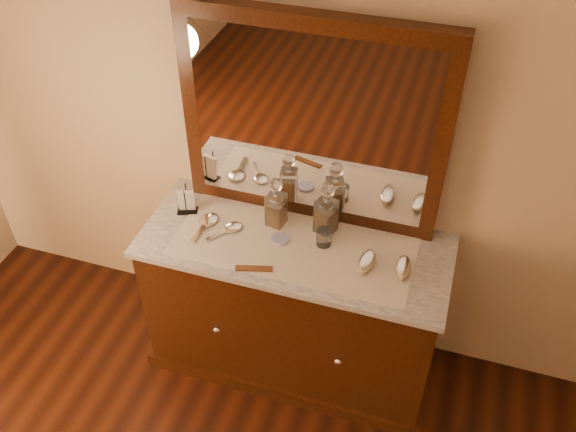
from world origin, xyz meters
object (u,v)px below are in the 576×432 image
Objects in this scene: dresser_cabinet at (294,307)px; napkin_rack at (186,202)px; decanter_right at (326,213)px; hand_mirror_inner at (230,229)px; decanter_left at (276,207)px; brush_near at (367,262)px; brush_far at (403,268)px; mirror_frame at (312,124)px; hand_mirror_outer at (207,222)px; pin_dish at (281,239)px; comb at (254,269)px.

dresser_cabinet is 9.51× the size of napkin_rack.
decanter_right is 0.46m from hand_mirror_inner.
decanter_right is (0.11, 0.13, 0.55)m from dresser_cabinet.
decanter_left reaches higher than dresser_cabinet.
brush_near is 0.84× the size of hand_mirror_inner.
mirror_frame is at bearing 151.44° from brush_far.
hand_mirror_inner is (0.25, -0.07, -0.05)m from napkin_rack.
mirror_frame is at bearing 17.94° from napkin_rack.
decanter_right is 0.57m from hand_mirror_outer.
dresser_cabinet is at bearing 176.66° from brush_far.
dresser_cabinet is 9.30× the size of brush_far.
pin_dish is at bearing -105.48° from mirror_frame.
napkin_rack is 0.98× the size of brush_far.
mirror_frame is at bearing 90.00° from dresser_cabinet.
brush_far is at bearing 1.09° from comb.
decanter_left is at bearing 139.46° from dresser_cabinet.
dresser_cabinet is 16.55× the size of pin_dish.
brush_near is at bearing -17.40° from decanter_left.
pin_dish is 0.24m from decanter_right.
decanter_left is at bearing 5.84° from napkin_rack.
pin_dish is at bearing 177.14° from brush_far.
hand_mirror_inner is (-0.43, -0.13, -0.10)m from decanter_right.
mirror_frame is 0.70m from hand_mirror_outer.
decanter_right is at bearing 35.38° from pin_dish.
comb is 1.12× the size of napkin_rack.
decanter_right is (0.11, -0.12, -0.39)m from mirror_frame.
napkin_rack reaches higher than comb.
hand_mirror_inner is (-0.32, -0.25, -0.49)m from mirror_frame.
decanter_left is (0.44, 0.05, 0.05)m from napkin_rack.
brush_near is 0.66m from hand_mirror_inner.
mirror_frame reaches higher than decanter_left.
napkin_rack is 0.53× the size of decanter_right.
napkin_rack reaches higher than hand_mirror_outer.
decanter_left is (-0.06, 0.11, 0.09)m from pin_dish.
comb is at bearing -159.42° from brush_near.
decanter_right reaches higher than comb.
decanter_left is (-0.12, -0.14, -0.39)m from mirror_frame.
decanter_right is at bearing 5.49° from napkin_rack.
hand_mirror_outer is at bearing 179.65° from dresser_cabinet.
comb is 0.74× the size of hand_mirror_outer.
comb is 0.43m from decanter_right.
pin_dish is 0.50m from napkin_rack.
hand_mirror_inner is (-0.20, 0.21, 0.00)m from comb.
brush_near is at bearing -39.62° from mirror_frame.
brush_far is at bearing -4.85° from napkin_rack.
comb is at bearing -104.60° from mirror_frame.
pin_dish is (-0.07, -0.00, 0.45)m from dresser_cabinet.
mirror_frame is 0.42m from decanter_right.
brush_near reaches higher than hand_mirror_outer.
brush_far is 0.81× the size of hand_mirror_inner.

